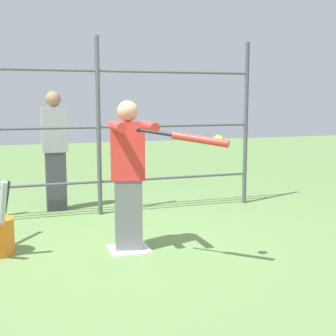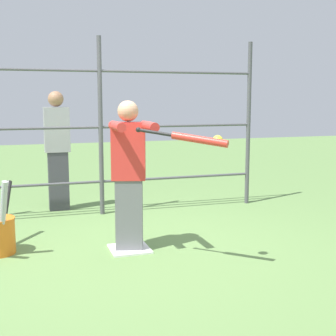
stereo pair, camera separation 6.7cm
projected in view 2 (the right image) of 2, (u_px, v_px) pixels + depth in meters
ground_plane at (130, 250)px, 4.84m from camera, size 24.00×24.00×0.00m
home_plate at (130, 249)px, 4.84m from camera, size 0.40×0.40×0.02m
fence_backstop at (101, 127)px, 6.17m from camera, size 4.41×0.06×2.35m
batter at (129, 171)px, 4.70m from camera, size 0.38×0.59×1.53m
baseball_bat_swinging at (192, 138)px, 4.08m from camera, size 0.69×0.60×0.16m
softball_in_flight at (218, 141)px, 4.16m from camera, size 0.10×0.10×0.10m
bystander_behind_fence at (57, 149)px, 6.46m from camera, size 0.34×0.21×1.65m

